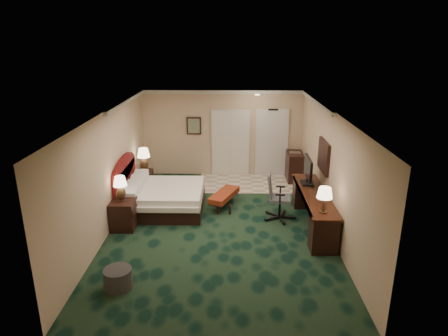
{
  "coord_description": "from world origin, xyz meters",
  "views": [
    {
      "loc": [
        0.25,
        -8.51,
        4.24
      ],
      "look_at": [
        0.09,
        0.6,
        1.24
      ],
      "focal_mm": 32.0,
      "sensor_mm": 36.0,
      "label": 1
    }
  ],
  "objects_px": {
    "nightstand_near": "(124,214)",
    "lamp_near": "(121,189)",
    "bed": "(165,198)",
    "bed_bench": "(224,199)",
    "ottoman": "(118,278)",
    "tv": "(308,171)",
    "lamp_far": "(144,160)",
    "nightstand_far": "(144,180)",
    "minibar": "(294,167)",
    "desk_chair": "(280,197)",
    "desk": "(313,210)"
  },
  "relations": [
    {
      "from": "lamp_near",
      "to": "bed_bench",
      "type": "relative_size",
      "value": 0.5
    },
    {
      "from": "desk",
      "to": "desk_chair",
      "type": "relative_size",
      "value": 2.46
    },
    {
      "from": "bed_bench",
      "to": "ottoman",
      "type": "xyz_separation_m",
      "value": [
        -1.82,
        -3.59,
        -0.02
      ]
    },
    {
      "from": "lamp_far",
      "to": "ottoman",
      "type": "bearing_deg",
      "value": -84.06
    },
    {
      "from": "tv",
      "to": "minibar",
      "type": "xyz_separation_m",
      "value": [
        0.08,
        2.51,
        -0.71
      ]
    },
    {
      "from": "minibar",
      "to": "nightstand_near",
      "type": "bearing_deg",
      "value": -143.06
    },
    {
      "from": "lamp_near",
      "to": "tv",
      "type": "bearing_deg",
      "value": 10.33
    },
    {
      "from": "nightstand_far",
      "to": "desk_chair",
      "type": "relative_size",
      "value": 0.49
    },
    {
      "from": "bed_bench",
      "to": "lamp_near",
      "type": "bearing_deg",
      "value": -128.57
    },
    {
      "from": "bed",
      "to": "nightstand_far",
      "type": "xyz_separation_m",
      "value": [
        -0.83,
        1.45,
        -0.03
      ]
    },
    {
      "from": "bed",
      "to": "minibar",
      "type": "relative_size",
      "value": 2.21
    },
    {
      "from": "nightstand_near",
      "to": "minibar",
      "type": "relative_size",
      "value": 0.76
    },
    {
      "from": "nightstand_near",
      "to": "minibar",
      "type": "xyz_separation_m",
      "value": [
        4.43,
        3.33,
        0.1
      ]
    },
    {
      "from": "nightstand_near",
      "to": "nightstand_far",
      "type": "height_order",
      "value": "nightstand_near"
    },
    {
      "from": "lamp_far",
      "to": "ottoman",
      "type": "relative_size",
      "value": 1.35
    },
    {
      "from": "desk_chair",
      "to": "minibar",
      "type": "relative_size",
      "value": 1.3
    },
    {
      "from": "bed",
      "to": "bed_bench",
      "type": "relative_size",
      "value": 1.67
    },
    {
      "from": "bed_bench",
      "to": "tv",
      "type": "distance_m",
      "value": 2.3
    },
    {
      "from": "ottoman",
      "to": "bed_bench",
      "type": "bearing_deg",
      "value": 63.18
    },
    {
      "from": "nightstand_near",
      "to": "tv",
      "type": "xyz_separation_m",
      "value": [
        4.35,
        0.83,
        0.81
      ]
    },
    {
      "from": "bed_bench",
      "to": "nightstand_near",
      "type": "bearing_deg",
      "value": -127.69
    },
    {
      "from": "lamp_near",
      "to": "nightstand_far",
      "type": "bearing_deg",
      "value": 90.24
    },
    {
      "from": "bed_bench",
      "to": "desk",
      "type": "height_order",
      "value": "desk"
    },
    {
      "from": "bed_bench",
      "to": "minibar",
      "type": "relative_size",
      "value": 1.33
    },
    {
      "from": "lamp_near",
      "to": "lamp_far",
      "type": "xyz_separation_m",
      "value": [
        0.02,
        2.45,
        -0.06
      ]
    },
    {
      "from": "lamp_near",
      "to": "minibar",
      "type": "bearing_deg",
      "value": 36.51
    },
    {
      "from": "lamp_near",
      "to": "desk_chair",
      "type": "distance_m",
      "value": 3.76
    },
    {
      "from": "nightstand_near",
      "to": "lamp_near",
      "type": "bearing_deg",
      "value": 139.55
    },
    {
      "from": "nightstand_far",
      "to": "ottoman",
      "type": "height_order",
      "value": "nightstand_far"
    },
    {
      "from": "lamp_far",
      "to": "desk_chair",
      "type": "xyz_separation_m",
      "value": [
        3.68,
        -1.91,
        -0.33
      ]
    },
    {
      "from": "nightstand_near",
      "to": "nightstand_far",
      "type": "bearing_deg",
      "value": 90.99
    },
    {
      "from": "bed",
      "to": "lamp_near",
      "type": "height_order",
      "value": "lamp_near"
    },
    {
      "from": "lamp_near",
      "to": "ottoman",
      "type": "distance_m",
      "value": 2.53
    },
    {
      "from": "nightstand_far",
      "to": "bed_bench",
      "type": "bearing_deg",
      "value": -27.58
    },
    {
      "from": "desk",
      "to": "lamp_far",
      "type": "bearing_deg",
      "value": 152.47
    },
    {
      "from": "lamp_far",
      "to": "tv",
      "type": "height_order",
      "value": "tv"
    },
    {
      "from": "ottoman",
      "to": "desk_chair",
      "type": "distance_m",
      "value": 4.32
    },
    {
      "from": "lamp_near",
      "to": "tv",
      "type": "xyz_separation_m",
      "value": [
        4.38,
        0.8,
        0.18
      ]
    },
    {
      "from": "nightstand_near",
      "to": "lamp_near",
      "type": "height_order",
      "value": "lamp_near"
    },
    {
      "from": "nightstand_near",
      "to": "desk",
      "type": "bearing_deg",
      "value": 2.37
    },
    {
      "from": "lamp_near",
      "to": "tv",
      "type": "height_order",
      "value": "tv"
    },
    {
      "from": "nightstand_far",
      "to": "lamp_far",
      "type": "xyz_separation_m",
      "value": [
        0.03,
        -0.02,
        0.62
      ]
    },
    {
      "from": "ottoman",
      "to": "tv",
      "type": "bearing_deg",
      "value": 39.21
    },
    {
      "from": "desk_chair",
      "to": "minibar",
      "type": "height_order",
      "value": "desk_chair"
    },
    {
      "from": "nightstand_near",
      "to": "desk_chair",
      "type": "bearing_deg",
      "value": 8.86
    },
    {
      "from": "tv",
      "to": "nightstand_near",
      "type": "bearing_deg",
      "value": -168.07
    },
    {
      "from": "bed",
      "to": "minibar",
      "type": "xyz_separation_m",
      "value": [
        3.65,
        2.29,
        0.13
      ]
    },
    {
      "from": "nightstand_near",
      "to": "desk",
      "type": "distance_m",
      "value": 4.39
    },
    {
      "from": "lamp_near",
      "to": "bed_bench",
      "type": "distance_m",
      "value": 2.75
    },
    {
      "from": "desk_chair",
      "to": "lamp_far",
      "type": "bearing_deg",
      "value": 160.29
    }
  ]
}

